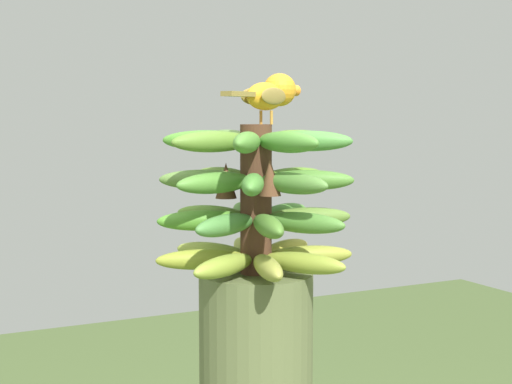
# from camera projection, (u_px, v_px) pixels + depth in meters

# --- Properties ---
(banana_bunch) EXTENTS (0.34, 0.34, 0.25)m
(banana_bunch) POSITION_uv_depth(u_px,v_px,m) (256.00, 199.00, 1.35)
(banana_bunch) COLOR #4C2D1E
(banana_bunch) RESTS_ON banana_tree
(perched_bird) EXTENTS (0.11, 0.19, 0.09)m
(perched_bird) POSITION_uv_depth(u_px,v_px,m) (272.00, 93.00, 1.34)
(perched_bird) COLOR #C68933
(perched_bird) RESTS_ON banana_bunch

